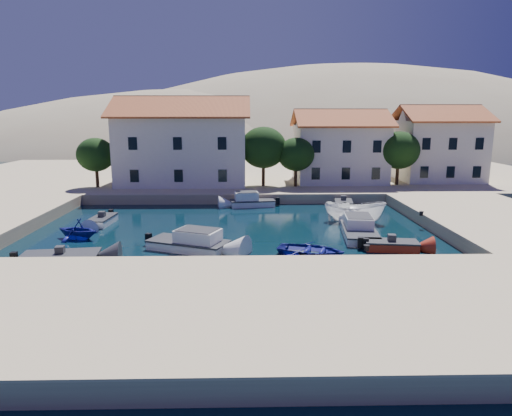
# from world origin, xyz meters

# --- Properties ---
(ground) EXTENTS (400.00, 400.00, 0.00)m
(ground) POSITION_xyz_m (0.00, 0.00, 0.00)
(ground) COLOR black
(ground) RESTS_ON ground
(quay_south) EXTENTS (52.00, 12.00, 1.00)m
(quay_south) POSITION_xyz_m (0.00, -6.00, 0.50)
(quay_south) COLOR #C8B489
(quay_south) RESTS_ON ground
(quay_east) EXTENTS (11.00, 20.00, 1.00)m
(quay_east) POSITION_xyz_m (20.50, 10.00, 0.50)
(quay_east) COLOR #C8B489
(quay_east) RESTS_ON ground
(quay_north) EXTENTS (80.00, 36.00, 1.00)m
(quay_north) POSITION_xyz_m (2.00, 38.00, 0.50)
(quay_north) COLOR #C8B489
(quay_north) RESTS_ON ground
(hills) EXTENTS (254.00, 176.00, 99.00)m
(hills) POSITION_xyz_m (20.64, 123.62, -23.40)
(hills) COLOR #9D8B6A
(hills) RESTS_ON ground
(building_left) EXTENTS (14.70, 9.45, 9.70)m
(building_left) POSITION_xyz_m (-6.00, 28.00, 5.94)
(building_left) COLOR silver
(building_left) RESTS_ON quay_north
(building_mid) EXTENTS (10.50, 8.40, 8.30)m
(building_mid) POSITION_xyz_m (12.00, 29.00, 5.22)
(building_mid) COLOR silver
(building_mid) RESTS_ON quay_north
(building_right) EXTENTS (9.45, 8.40, 8.80)m
(building_right) POSITION_xyz_m (24.00, 30.00, 5.47)
(building_right) COLOR silver
(building_right) RESTS_ON quay_north
(trees) EXTENTS (37.30, 5.30, 6.45)m
(trees) POSITION_xyz_m (4.51, 25.46, 4.84)
(trees) COLOR #382314
(trees) RESTS_ON quay_north
(bollards) EXTENTS (29.36, 9.56, 0.30)m
(bollards) POSITION_xyz_m (2.80, 3.87, 1.15)
(bollards) COLOR black
(bollards) RESTS_ON ground
(motorboat_grey_sw) EXTENTS (4.63, 2.48, 1.25)m
(motorboat_grey_sw) POSITION_xyz_m (-9.96, 1.92, 0.29)
(motorboat_grey_sw) COLOR #303135
(motorboat_grey_sw) RESTS_ON ground
(cabin_cruiser_south) EXTENTS (5.71, 4.09, 1.60)m
(cabin_cruiser_south) POSITION_xyz_m (-2.71, 4.58, 0.48)
(cabin_cruiser_south) COLOR white
(cabin_cruiser_south) RESTS_ON ground
(rowboat_south) EXTENTS (5.01, 4.30, 0.88)m
(rowboat_south) POSITION_xyz_m (5.16, 3.25, 0.00)
(rowboat_south) COLOR navy
(rowboat_south) RESTS_ON ground
(motorboat_red_se) EXTENTS (3.55, 1.96, 1.25)m
(motorboat_red_se) POSITION_xyz_m (10.56, 4.17, 0.30)
(motorboat_red_se) COLOR maroon
(motorboat_red_se) RESTS_ON ground
(cabin_cruiser_east) EXTENTS (2.92, 5.87, 1.60)m
(cabin_cruiser_east) POSITION_xyz_m (9.26, 7.46, 0.48)
(cabin_cruiser_east) COLOR white
(cabin_cruiser_east) RESTS_ON ground
(boat_east) EXTENTS (5.28, 3.11, 1.92)m
(boat_east) POSITION_xyz_m (10.02, 12.19, 0.00)
(boat_east) COLOR white
(boat_east) RESTS_ON ground
(motorboat_white_ne) EXTENTS (2.15, 3.70, 1.25)m
(motorboat_white_ne) POSITION_xyz_m (10.50, 18.75, 0.30)
(motorboat_white_ne) COLOR white
(motorboat_white_ne) RESTS_ON ground
(rowboat_west) EXTENTS (3.80, 3.54, 1.64)m
(rowboat_west) POSITION_xyz_m (-10.92, 7.46, 0.00)
(rowboat_west) COLOR navy
(rowboat_west) RESTS_ON ground
(motorboat_white_west) EXTENTS (1.73, 3.47, 1.25)m
(motorboat_white_west) POSITION_xyz_m (-10.54, 11.85, 0.30)
(motorboat_white_west) COLOR white
(motorboat_white_west) RESTS_ON ground
(cabin_cruiser_north) EXTENTS (4.43, 2.33, 1.60)m
(cabin_cruiser_north) POSITION_xyz_m (1.70, 19.00, 0.48)
(cabin_cruiser_north) COLOR white
(cabin_cruiser_north) RESTS_ON ground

